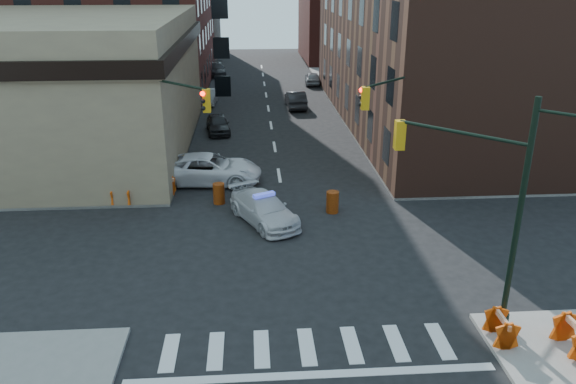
{
  "coord_description": "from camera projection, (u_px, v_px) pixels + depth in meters",
  "views": [
    {
      "loc": [
        -1.69,
        -22.1,
        11.57
      ],
      "look_at": [
        -0.04,
        1.64,
        2.2
      ],
      "focal_mm": 35.0,
      "sensor_mm": 36.0,
      "label": 1
    }
  ],
  "objects": [
    {
      "name": "filler_ne",
      "position": [
        361.0,
        15.0,
        77.41
      ],
      "size": [
        16.0,
        16.0,
        12.0
      ],
      "primitive_type": "cube",
      "color": "#57221B",
      "rests_on": "ground"
    },
    {
      "name": "tree_ne_near",
      "position": [
        356.0,
        72.0,
        48.21
      ],
      "size": [
        3.0,
        3.0,
        4.85
      ],
      "color": "black",
      "rests_on": "sidewalk_ne"
    },
    {
      "name": "barricade_se_a",
      "position": [
        574.0,
        336.0,
        17.99
      ],
      "size": [
        0.78,
        1.42,
        1.03
      ],
      "primitive_type": null,
      "rotation": [
        0.0,
        0.0,
        1.64
      ],
      "color": "#D24F09",
      "rests_on": "sidewalk_se"
    },
    {
      "name": "parked_car_wnear",
      "position": [
        218.0,
        124.0,
        42.96
      ],
      "size": [
        2.17,
        4.27,
        1.39
      ],
      "primitive_type": "imported",
      "rotation": [
        0.0,
        0.0,
        0.13
      ],
      "color": "black",
      "rests_on": "ground"
    },
    {
      "name": "police_car",
      "position": [
        264.0,
        209.0,
        27.56
      ],
      "size": [
        3.92,
        5.2,
        1.4
      ],
      "primitive_type": "imported",
      "rotation": [
        0.0,
        0.0,
        0.46
      ],
      "color": "silver",
      "rests_on": "ground"
    },
    {
      "name": "barrel_road",
      "position": [
        332.0,
        202.0,
        28.74
      ],
      "size": [
        0.81,
        0.81,
        1.13
      ],
      "primitive_type": "cylinder",
      "rotation": [
        0.0,
        0.0,
        0.35
      ],
      "color": "red",
      "rests_on": "ground"
    },
    {
      "name": "bank_building",
      "position": [
        19.0,
        85.0,
        37.44
      ],
      "size": [
        22.0,
        22.0,
        9.0
      ],
      "primitive_type": "cube",
      "color": "#91805F",
      "rests_on": "ground"
    },
    {
      "name": "pickup",
      "position": [
        208.0,
        169.0,
        32.65
      ],
      "size": [
        6.39,
        3.36,
        1.72
      ],
      "primitive_type": "imported",
      "rotation": [
        0.0,
        0.0,
        1.49
      ],
      "color": "white",
      "rests_on": "ground"
    },
    {
      "name": "signal_pole_se",
      "position": [
        487.0,
        199.0,
        18.44
      ],
      "size": [
        5.4,
        5.27,
        8.0
      ],
      "rotation": [
        0.0,
        0.0,
        2.36
      ],
      "color": "black",
      "rests_on": "sidewalk_se"
    },
    {
      "name": "parked_car_efar",
      "position": [
        313.0,
        78.0,
        61.38
      ],
      "size": [
        1.88,
        4.09,
        1.36
      ],
      "primitive_type": "imported",
      "rotation": [
        0.0,
        0.0,
        3.07
      ],
      "color": "gray",
      "rests_on": "ground"
    },
    {
      "name": "sidewalk_nw",
      "position": [
        27.0,
        100.0,
        53.75
      ],
      "size": [
        34.0,
        54.5,
        0.15
      ],
      "primitive_type": "cube",
      "color": "gray",
      "rests_on": "ground"
    },
    {
      "name": "tree_ne_far",
      "position": [
        341.0,
        59.0,
        55.63
      ],
      "size": [
        3.0,
        3.0,
        4.85
      ],
      "color": "black",
      "rests_on": "sidewalk_ne"
    },
    {
      "name": "barrel_bank",
      "position": [
        219.0,
        193.0,
        29.87
      ],
      "size": [
        0.78,
        0.78,
        1.11
      ],
      "primitive_type": "cylinder",
      "rotation": [
        0.0,
        0.0,
        0.32
      ],
      "color": "#D8540A",
      "rests_on": "ground"
    },
    {
      "name": "pedestrian_a",
      "position": [
        133.0,
        183.0,
        30.03
      ],
      "size": [
        0.73,
        0.58,
        1.75
      ],
      "primitive_type": "imported",
      "rotation": [
        0.0,
        0.0,
        -0.29
      ],
      "color": "black",
      "rests_on": "sidewalk_nw"
    },
    {
      "name": "commercial_row_ne",
      "position": [
        435.0,
        34.0,
        44.03
      ],
      "size": [
        14.0,
        34.0,
        14.0
      ],
      "primitive_type": "cube",
      "color": "#45261B",
      "rests_on": "ground"
    },
    {
      "name": "parked_car_wdeep",
      "position": [
        217.0,
        69.0,
        66.55
      ],
      "size": [
        2.56,
        5.28,
        1.48
      ],
      "primitive_type": "imported",
      "rotation": [
        0.0,
        0.0,
        0.1
      ],
      "color": "black",
      "rests_on": "ground"
    },
    {
      "name": "parked_car_wfar",
      "position": [
        209.0,
        97.0,
        52.37
      ],
      "size": [
        1.65,
        4.13,
        1.33
      ],
      "primitive_type": "imported",
      "rotation": [
        0.0,
        0.0,
        -0.06
      ],
      "color": "gray",
      "rests_on": "ground"
    },
    {
      "name": "pedestrian_c",
      "position": [
        115.0,
        164.0,
        32.81
      ],
      "size": [
        1.06,
        1.12,
        1.86
      ],
      "primitive_type": "imported",
      "rotation": [
        0.0,
        0.0,
        0.86
      ],
      "color": "#1C232B",
      "rests_on": "sidewalk_nw"
    },
    {
      "name": "signal_pole_nw",
      "position": [
        166.0,
        128.0,
        27.85
      ],
      "size": [
        3.58,
        3.67,
        8.0
      ],
      "rotation": [
        0.0,
        0.0,
        -0.79
      ],
      "color": "black",
      "rests_on": "sidewalk_nw"
    },
    {
      "name": "sidewalk_ne",
      "position": [
        494.0,
        93.0,
        56.72
      ],
      "size": [
        34.0,
        54.5,
        0.15
      ],
      "primitive_type": "cube",
      "color": "gray",
      "rests_on": "ground"
    },
    {
      "name": "pedestrian_b",
      "position": [
        126.0,
        178.0,
        30.9
      ],
      "size": [
        0.86,
        0.71,
        1.65
      ],
      "primitive_type": "imported",
      "rotation": [
        0.0,
        0.0,
        -0.1
      ],
      "color": "black",
      "rests_on": "sidewalk_nw"
    },
    {
      "name": "parked_car_enear",
      "position": [
        296.0,
        99.0,
        50.85
      ],
      "size": [
        1.78,
        4.69,
        1.53
      ],
      "primitive_type": "imported",
      "rotation": [
        0.0,
        0.0,
        3.18
      ],
      "color": "black",
      "rests_on": "ground"
    },
    {
      "name": "barricade_se_b",
      "position": [
        501.0,
        328.0,
        18.48
      ],
      "size": [
        0.65,
        1.26,
        0.94
      ],
      "primitive_type": null,
      "rotation": [
        0.0,
        0.0,
        1.55
      ],
      "color": "orange",
      "rests_on": "sidewalk_se"
    },
    {
      "name": "barricade_nw_a",
      "position": [
        164.0,
        186.0,
        30.72
      ],
      "size": [
        1.41,
        0.95,
        0.97
      ],
      "primitive_type": null,
      "rotation": [
        0.0,
        0.0,
        -0.26
      ],
      "color": "red",
      "rests_on": "sidewalk_nw"
    },
    {
      "name": "ground",
      "position": [
        291.0,
        252.0,
        24.87
      ],
      "size": [
        140.0,
        140.0,
        0.0
      ],
      "primitive_type": "plane",
      "color": "black",
      "rests_on": "ground"
    },
    {
      "name": "barricade_nw_b",
      "position": [
        122.0,
        196.0,
        29.39
      ],
      "size": [
        1.21,
        0.69,
        0.87
      ],
      "primitive_type": null,
      "rotation": [
        0.0,
        0.0,
        -0.1
      ],
      "color": "red",
      "rests_on": "sidewalk_nw"
    },
    {
      "name": "signal_pole_ne",
      "position": [
        398.0,
        124.0,
        28.62
      ],
      "size": [
        3.67,
        3.58,
        8.0
      ],
      "rotation": [
        0.0,
        0.0,
        -2.36
      ],
      "color": "black",
      "rests_on": "sidewalk_ne"
    }
  ]
}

